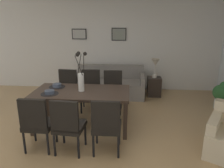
# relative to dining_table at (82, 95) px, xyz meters

# --- Properties ---
(ground_plane) EXTENTS (9.00, 9.00, 0.00)m
(ground_plane) POSITION_rel_dining_table_xyz_m (-0.12, -0.67, -0.66)
(ground_plane) COLOR tan
(back_wall_panel) EXTENTS (9.00, 0.10, 2.60)m
(back_wall_panel) POSITION_rel_dining_table_xyz_m (-0.12, 2.58, 0.64)
(back_wall_panel) COLOR silver
(back_wall_panel) RESTS_ON ground
(dining_table) EXTENTS (1.80, 0.94, 0.74)m
(dining_table) POSITION_rel_dining_table_xyz_m (0.00, 0.00, 0.00)
(dining_table) COLOR #33261E
(dining_table) RESTS_ON ground
(dining_chair_near_left) EXTENTS (0.45, 0.45, 0.92)m
(dining_chair_near_left) POSITION_rel_dining_table_xyz_m (-0.53, -0.86, -0.15)
(dining_chair_near_left) COLOR black
(dining_chair_near_left) RESTS_ON ground
(dining_chair_near_right) EXTENTS (0.47, 0.47, 0.92)m
(dining_chair_near_right) POSITION_rel_dining_table_xyz_m (-0.54, 0.87, -0.15)
(dining_chair_near_right) COLOR black
(dining_chair_near_right) RESTS_ON ground
(dining_chair_far_left) EXTENTS (0.47, 0.47, 0.92)m
(dining_chair_far_left) POSITION_rel_dining_table_xyz_m (-0.03, -0.90, -0.15)
(dining_chair_far_left) COLOR black
(dining_chair_far_left) RESTS_ON ground
(dining_chair_far_right) EXTENTS (0.47, 0.47, 0.92)m
(dining_chair_far_right) POSITION_rel_dining_table_xyz_m (0.01, 0.89, -0.15)
(dining_chair_far_right) COLOR black
(dining_chair_far_right) RESTS_ON ground
(dining_chair_mid_left) EXTENTS (0.45, 0.45, 0.92)m
(dining_chair_mid_left) POSITION_rel_dining_table_xyz_m (0.56, -0.86, -0.15)
(dining_chair_mid_left) COLOR black
(dining_chair_mid_left) RESTS_ON ground
(dining_chair_mid_right) EXTENTS (0.45, 0.45, 0.92)m
(dining_chair_mid_right) POSITION_rel_dining_table_xyz_m (0.52, 0.86, -0.15)
(dining_chair_mid_right) COLOR black
(dining_chair_mid_right) RESTS_ON ground
(centerpiece_vase) EXTENTS (0.21, 0.23, 0.73)m
(centerpiece_vase) POSITION_rel_dining_table_xyz_m (0.00, 0.00, 0.36)
(centerpiece_vase) COLOR white
(centerpiece_vase) RESTS_ON dining_table
(placemat_near_left) EXTENTS (0.32, 0.32, 0.01)m
(placemat_near_left) POSITION_rel_dining_table_xyz_m (-0.54, -0.21, 0.08)
(placemat_near_left) COLOR black
(placemat_near_left) RESTS_ON dining_table
(bowl_near_left) EXTENTS (0.17, 0.17, 0.07)m
(bowl_near_left) POSITION_rel_dining_table_xyz_m (-0.54, -0.21, 0.12)
(bowl_near_left) COLOR #475166
(bowl_near_left) RESTS_ON dining_table
(placemat_near_right) EXTENTS (0.32, 0.32, 0.01)m
(placemat_near_right) POSITION_rel_dining_table_xyz_m (-0.54, 0.21, 0.08)
(placemat_near_right) COLOR black
(placemat_near_right) RESTS_ON dining_table
(bowl_near_right) EXTENTS (0.17, 0.17, 0.07)m
(bowl_near_right) POSITION_rel_dining_table_xyz_m (-0.54, 0.21, 0.12)
(bowl_near_right) COLOR #475166
(bowl_near_right) RESTS_ON dining_table
(sofa) EXTENTS (1.86, 0.84, 0.80)m
(sofa) POSITION_rel_dining_table_xyz_m (0.36, 1.90, -0.38)
(sofa) COLOR gray
(sofa) RESTS_ON ground
(side_table) EXTENTS (0.36, 0.36, 0.52)m
(side_table) POSITION_rel_dining_table_xyz_m (1.58, 1.95, -0.40)
(side_table) COLOR black
(side_table) RESTS_ON ground
(table_lamp) EXTENTS (0.22, 0.22, 0.51)m
(table_lamp) POSITION_rel_dining_table_xyz_m (1.58, 1.95, 0.23)
(table_lamp) COLOR beige
(table_lamp) RESTS_ON side_table
(framed_picture_left) EXTENTS (0.42, 0.03, 0.30)m
(framed_picture_left) POSITION_rel_dining_table_xyz_m (-0.58, 2.51, 0.96)
(framed_picture_left) COLOR black
(framed_picture_center) EXTENTS (0.42, 0.03, 0.36)m
(framed_picture_center) POSITION_rel_dining_table_xyz_m (0.58, 2.51, 0.96)
(framed_picture_center) COLOR black
(potted_plant) EXTENTS (0.36, 0.36, 0.67)m
(potted_plant) POSITION_rel_dining_table_xyz_m (3.04, 1.15, -0.29)
(potted_plant) COLOR silver
(potted_plant) RESTS_ON ground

